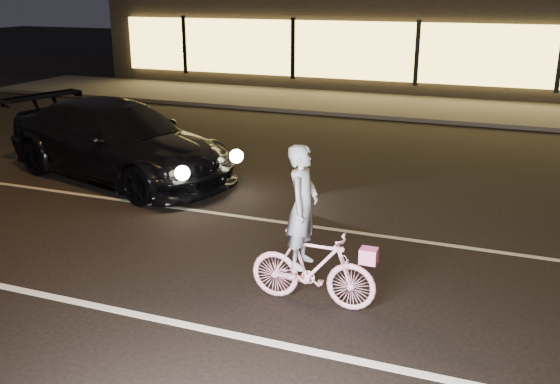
% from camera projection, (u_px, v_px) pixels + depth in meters
% --- Properties ---
extents(ground, '(90.00, 90.00, 0.00)m').
position_uv_depth(ground, '(232.00, 271.00, 8.57)').
color(ground, black).
rests_on(ground, ground).
extents(lane_stripe_near, '(60.00, 0.12, 0.01)m').
position_uv_depth(lane_stripe_near, '(177.00, 323.00, 7.24)').
color(lane_stripe_near, silver).
rests_on(lane_stripe_near, ground).
extents(lane_stripe_far, '(60.00, 0.10, 0.01)m').
position_uv_depth(lane_stripe_far, '(283.00, 222.00, 10.34)').
color(lane_stripe_far, gray).
rests_on(lane_stripe_far, ground).
extents(sidewalk, '(30.00, 4.00, 0.12)m').
position_uv_depth(sidewalk, '(405.00, 107.00, 20.07)').
color(sidewalk, '#383533').
rests_on(sidewalk, ground).
extents(storefront, '(25.40, 8.42, 4.20)m').
position_uv_depth(storefront, '(435.00, 29.00, 24.71)').
color(storefront, black).
rests_on(storefront, ground).
extents(cyclist, '(1.59, 0.55, 2.00)m').
position_uv_depth(cyclist, '(310.00, 250.00, 7.49)').
color(cyclist, '#EE4185').
rests_on(cyclist, ground).
extents(sedan, '(5.69, 3.52, 1.54)m').
position_uv_depth(sedan, '(118.00, 141.00, 12.58)').
color(sedan, black).
rests_on(sedan, ground).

